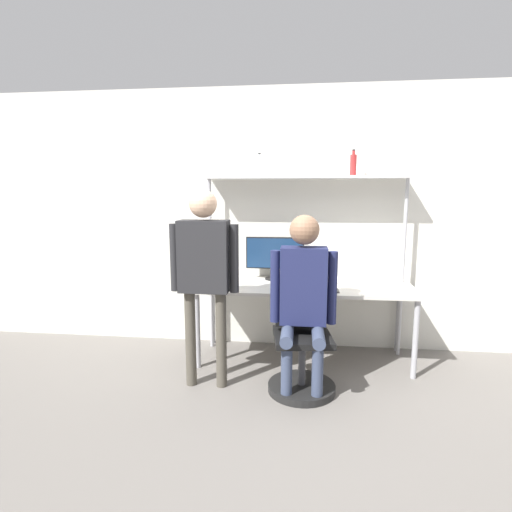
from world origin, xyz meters
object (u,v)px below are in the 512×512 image
(monitor, at_px, (275,256))
(office_chair, at_px, (301,355))
(laptop, at_px, (307,281))
(person_seated, at_px, (303,289))
(person_standing, at_px, (204,264))
(bottle_clear, at_px, (259,166))
(bottle_red, at_px, (353,165))
(cell_phone, at_px, (335,291))

(monitor, relative_size, office_chair, 0.63)
(laptop, xyz_separation_m, person_seated, (-0.04, -0.55, 0.05))
(person_standing, xyz_separation_m, bottle_clear, (0.36, 0.87, 0.83))
(laptop, bearing_deg, bottle_red, 38.76)
(cell_phone, height_order, person_seated, person_seated)
(monitor, height_order, person_standing, person_standing)
(office_chair, height_order, bottle_clear, bottle_clear)
(cell_phone, xyz_separation_m, bottle_red, (0.17, 0.43, 1.15))
(monitor, bearing_deg, cell_phone, -37.64)
(monitor, height_order, cell_phone, monitor)
(person_seated, xyz_separation_m, bottle_clear, (-0.45, 0.89, 1.02))
(person_standing, relative_size, bottle_red, 6.66)
(office_chair, xyz_separation_m, bottle_clear, (-0.45, 0.84, 1.60))
(laptop, relative_size, cell_phone, 2.38)
(laptop, xyz_separation_m, person_standing, (-0.85, -0.53, 0.24))
(cell_phone, bearing_deg, monitor, 142.36)
(laptop, relative_size, bottle_clear, 1.59)
(laptop, xyz_separation_m, bottle_clear, (-0.49, 0.34, 1.07))
(laptop, distance_m, bottle_clear, 1.23)
(person_standing, relative_size, bottle_clear, 7.39)
(cell_phone, height_order, bottle_red, bottle_red)
(office_chair, height_order, person_seated, person_seated)
(bottle_red, bearing_deg, monitor, 178.75)
(cell_phone, height_order, office_chair, office_chair)
(monitor, distance_m, person_standing, 1.03)
(monitor, xyz_separation_m, person_standing, (-0.52, -0.89, 0.06))
(monitor, height_order, person_seated, person_seated)
(cell_phone, relative_size, office_chair, 0.16)
(monitor, xyz_separation_m, bottle_clear, (-0.16, -0.02, 0.89))
(monitor, relative_size, person_standing, 0.36)
(person_standing, distance_m, bottle_clear, 1.26)
(person_standing, bearing_deg, person_seated, -1.16)
(office_chair, xyz_separation_m, bottle_red, (0.47, 0.84, 1.61))
(person_seated, bearing_deg, office_chair, 96.73)
(person_seated, xyz_separation_m, bottle_red, (0.46, 0.89, 1.03))
(person_seated, bearing_deg, laptop, 86.06)
(office_chair, xyz_separation_m, person_seated, (0.01, -0.05, 0.58))
(monitor, bearing_deg, bottle_red, -1.25)
(cell_phone, xyz_separation_m, bottle_clear, (-0.74, 0.43, 1.14))
(office_chair, height_order, person_standing, person_standing)
(bottle_red, bearing_deg, cell_phone, -111.70)
(laptop, relative_size, person_seated, 0.24)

